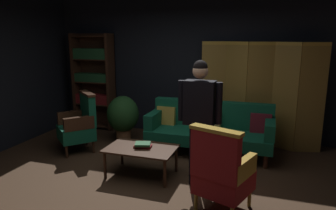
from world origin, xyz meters
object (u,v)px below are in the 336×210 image
object	(u,v)px
bookshelf	(94,79)
standing_figure	(200,112)
potted_plant	(123,116)
folding_screen	(259,93)
armchair_wing_left	(79,124)
armchair_gilt_accent	(222,172)
velvet_couch	(210,127)
coffee_table	(141,151)
book_green_cloth	(143,144)
book_red_leather	(143,146)

from	to	relation	value
bookshelf	standing_figure	world-z (taller)	bookshelf
bookshelf	potted_plant	xyz separation A→B (m)	(1.02, -0.70, -0.56)
folding_screen	armchair_wing_left	bearing A→B (deg)	-156.66
folding_screen	armchair_gilt_accent	xyz separation A→B (m)	(-0.29, -2.47, -0.50)
velvet_couch	potted_plant	distance (m)	1.68
folding_screen	armchair_gilt_accent	size ratio (longest dim) A/B	2.09
coffee_table	bookshelf	bearing A→B (deg)	134.61
coffee_table	standing_figure	bearing A→B (deg)	-2.77
bookshelf	armchair_gilt_accent	xyz separation A→B (m)	(3.18, -2.56, -0.59)
bookshelf	armchair_gilt_accent	world-z (taller)	bookshelf
coffee_table	standing_figure	distance (m)	1.08
bookshelf	armchair_wing_left	xyz separation A→B (m)	(0.51, -1.37, -0.59)
bookshelf	armchair_wing_left	bearing A→B (deg)	-69.69
armchair_wing_left	book_green_cloth	bearing A→B (deg)	-21.47
bookshelf	potted_plant	world-z (taller)	bookshelf
armchair_wing_left	standing_figure	bearing A→B (deg)	-15.35
bookshelf	armchair_wing_left	size ratio (longest dim) A/B	1.97
bookshelf	book_red_leather	world-z (taller)	bookshelf
coffee_table	armchair_gilt_accent	size ratio (longest dim) A/B	0.96
velvet_couch	armchair_wing_left	distance (m)	2.28
armchair_gilt_accent	standing_figure	bearing A→B (deg)	124.65
velvet_couch	book_green_cloth	bearing A→B (deg)	-122.37
folding_screen	book_red_leather	bearing A→B (deg)	-129.54
armchair_gilt_accent	standing_figure	size ratio (longest dim) A/B	0.61
coffee_table	potted_plant	world-z (taller)	potted_plant
potted_plant	book_green_cloth	world-z (taller)	potted_plant
coffee_table	book_red_leather	distance (m)	0.07
folding_screen	armchair_gilt_accent	distance (m)	2.54
armchair_wing_left	book_red_leather	bearing A→B (deg)	-21.47
coffee_table	armchair_wing_left	bearing A→B (deg)	157.66
bookshelf	velvet_couch	bearing A→B (deg)	-15.33
standing_figure	potted_plant	bearing A→B (deg)	143.74
armchair_wing_left	standing_figure	xyz separation A→B (m)	(2.27, -0.62, 0.54)
potted_plant	book_red_leather	size ratio (longest dim) A/B	3.61
armchair_wing_left	potted_plant	distance (m)	0.84
velvet_couch	armchair_gilt_accent	distance (m)	1.89
armchair_wing_left	book_red_leather	size ratio (longest dim) A/B	4.19
armchair_wing_left	armchair_gilt_accent	bearing A→B (deg)	-24.13
bookshelf	coffee_table	distance (m)	2.83
coffee_table	book_green_cloth	distance (m)	0.10
armchair_wing_left	potted_plant	bearing A→B (deg)	52.06
potted_plant	book_red_leather	xyz separation A→B (m)	(0.92, -1.23, -0.08)
book_red_leather	book_green_cloth	bearing A→B (deg)	0.00
velvet_couch	potted_plant	size ratio (longest dim) A/B	2.36
armchair_wing_left	book_green_cloth	distance (m)	1.54
standing_figure	book_red_leather	world-z (taller)	standing_figure
coffee_table	book_red_leather	size ratio (longest dim) A/B	4.03
coffee_table	potted_plant	bearing A→B (deg)	125.83
armchair_gilt_accent	book_green_cloth	distance (m)	1.38
coffee_table	armchair_wing_left	world-z (taller)	armchair_wing_left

